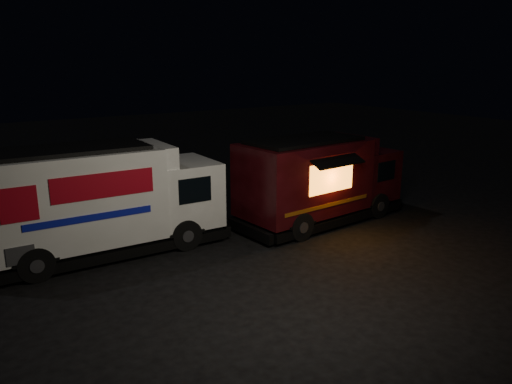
{
  "coord_description": "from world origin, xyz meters",
  "views": [
    {
      "loc": [
        -7.46,
        -11.51,
        5.71
      ],
      "look_at": [
        1.61,
        2.0,
        1.38
      ],
      "focal_mm": 35.0,
      "sensor_mm": 36.0,
      "label": 1
    }
  ],
  "objects": [
    {
      "name": "ground",
      "position": [
        0.0,
        0.0,
        0.0
      ],
      "size": [
        80.0,
        80.0,
        0.0
      ],
      "primitive_type": "plane",
      "color": "black",
      "rests_on": "ground"
    },
    {
      "name": "red_truck",
      "position": [
        4.21,
        1.65,
        1.55
      ],
      "size": [
        6.84,
        2.94,
        3.11
      ],
      "primitive_type": null,
      "rotation": [
        0.0,
        0.0,
        0.07
      ],
      "color": "#3E0B10",
      "rests_on": "ground"
    },
    {
      "name": "white_truck",
      "position": [
        -3.22,
        2.91,
        1.66
      ],
      "size": [
        7.41,
        2.73,
        3.32
      ],
      "primitive_type": null,
      "rotation": [
        0.0,
        0.0,
        -0.03
      ],
      "color": "white",
      "rests_on": "ground"
    }
  ]
}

